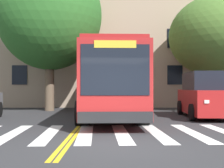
# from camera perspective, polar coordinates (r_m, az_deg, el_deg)

# --- Properties ---
(ground_plane) EXTENTS (120.00, 120.00, 0.00)m
(ground_plane) POSITION_cam_1_polar(r_m,az_deg,el_deg) (8.21, 1.21, -11.15)
(ground_plane) COLOR #303033
(crosswalk) EXTENTS (13.53, 4.92, 0.01)m
(crosswalk) POSITION_cam_1_polar(r_m,az_deg,el_deg) (10.35, 4.73, -8.91)
(crosswalk) COLOR white
(crosswalk) RESTS_ON ground
(lane_line_yellow_inner) EXTENTS (0.12, 36.00, 0.01)m
(lane_line_yellow_inner) POSITION_cam_1_polar(r_m,az_deg,el_deg) (24.29, -3.33, -4.10)
(lane_line_yellow_inner) COLOR gold
(lane_line_yellow_inner) RESTS_ON ground
(lane_line_yellow_outer) EXTENTS (0.12, 36.00, 0.01)m
(lane_line_yellow_outer) POSITION_cam_1_polar(r_m,az_deg,el_deg) (24.28, -2.95, -4.10)
(lane_line_yellow_outer) COLOR gold
(lane_line_yellow_outer) RESTS_ON ground
(city_bus) EXTENTS (3.24, 12.41, 3.26)m
(city_bus) POSITION_cam_1_polar(r_m,az_deg,el_deg) (16.09, -0.77, 0.34)
(city_bus) COLOR #B22323
(city_bus) RESTS_ON ground
(car_red_far_lane) EXTENTS (2.34, 5.21, 2.24)m
(car_red_far_lane) POSITION_cam_1_polar(r_m,az_deg,el_deg) (16.11, 16.38, -2.10)
(car_red_far_lane) COLOR #AD1E1E
(car_red_far_lane) RESTS_ON ground
(car_white_behind_bus) EXTENTS (2.29, 4.52, 1.86)m
(car_white_behind_bus) POSITION_cam_1_polar(r_m,az_deg,el_deg) (25.51, -1.02, -2.05)
(car_white_behind_bus) COLOR white
(car_white_behind_bus) RESTS_ON ground
(street_tree_curbside_large) EXTENTS (7.05, 7.60, 7.38)m
(street_tree_curbside_large) POSITION_cam_1_polar(r_m,az_deg,el_deg) (21.31, 18.61, 8.23)
(street_tree_curbside_large) COLOR #4C3D2D
(street_tree_curbside_large) RESTS_ON ground
(street_tree_curbside_small) EXTENTS (9.36, 9.34, 9.62)m
(street_tree_curbside_small) POSITION_cam_1_polar(r_m,az_deg,el_deg) (20.73, -11.60, 12.25)
(street_tree_curbside_small) COLOR brown
(street_tree_curbside_small) RESTS_ON ground
(building_facade) EXTENTS (42.47, 9.35, 9.55)m
(building_facade) POSITION_cam_1_polar(r_m,az_deg,el_deg) (27.50, -2.53, 6.28)
(building_facade) COLOR tan
(building_facade) RESTS_ON ground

